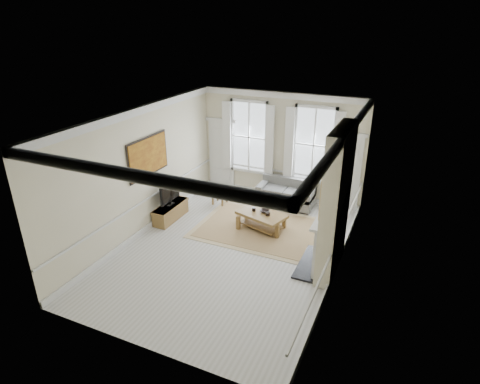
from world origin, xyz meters
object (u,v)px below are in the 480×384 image
at_px(tv_stand, 171,212).
at_px(coffee_table, 261,216).
at_px(sofa, 286,194).
at_px(side_table, 220,192).

bearing_deg(tv_stand, coffee_table, 11.26).
distance_m(sofa, side_table, 2.08).
distance_m(side_table, tv_stand, 1.75).
height_order(sofa, side_table, sofa).
bearing_deg(side_table, tv_stand, -118.24).
relative_size(side_table, coffee_table, 0.35).
bearing_deg(tv_stand, sofa, 39.97).
relative_size(side_table, tv_stand, 0.40).
height_order(sofa, coffee_table, sofa).
bearing_deg(side_table, sofa, 21.87).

